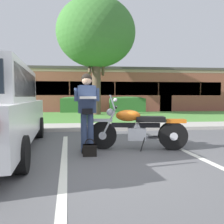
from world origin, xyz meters
name	(u,v)px	position (x,y,z in m)	size (l,w,h in m)	color
ground_plane	(119,160)	(0.00, 0.00, 0.00)	(140.00, 140.00, 0.00)	#565659
curb_strip	(108,129)	(0.00, 3.33, 0.06)	(60.00, 0.20, 0.12)	#B7B2A8
concrete_walk	(106,126)	(0.00, 4.18, 0.04)	(60.00, 1.50, 0.08)	#B7B2A8
grass_lawn	(102,116)	(0.00, 8.35, 0.03)	(60.00, 6.84, 0.06)	#518E3D
stall_stripe_0	(64,158)	(-1.07, 0.20, 0.00)	(0.12, 4.40, 0.01)	silver
stall_stripe_1	(193,154)	(1.57, 0.20, 0.00)	(0.12, 4.40, 0.01)	silver
motorcycle	(141,128)	(0.59, 0.72, 0.49)	(2.24, 0.82, 1.26)	black
rider_person	(87,106)	(-0.63, 0.58, 1.01)	(0.53, 0.60, 1.70)	black
handbag	(90,149)	(-0.57, 0.28, 0.14)	(0.28, 0.13, 0.36)	black
shade_tree	(96,34)	(-0.32, 9.52, 5.21)	(5.01, 5.01, 7.37)	brown
hedge_left	(81,104)	(-1.47, 11.62, 0.65)	(2.95, 0.90, 1.24)	#336B2D
hedge_center_left	(127,104)	(2.06, 11.62, 0.65)	(2.71, 0.90, 1.24)	#336B2D
brick_building	(110,91)	(1.20, 17.56, 1.82)	(21.40, 10.24, 3.63)	#93513D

